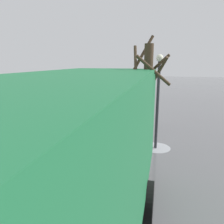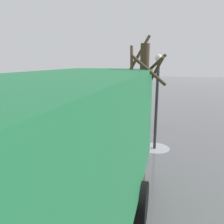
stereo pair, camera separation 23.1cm
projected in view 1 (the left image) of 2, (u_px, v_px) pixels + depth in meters
ground_plane at (111, 125)px, 12.57m from camera, size 90.00×90.00×0.00m
slush_patch_near_cluster at (156, 147)px, 9.24m from camera, size 1.21×1.21×0.01m
slush_patch_under_van at (98, 112)px, 15.69m from camera, size 2.35×2.35×0.01m
cargo_van_parked_right at (55, 104)px, 12.63m from camera, size 2.27×5.37×2.60m
box_truck_background at (60, 173)px, 3.25m from camera, size 2.77×8.28×3.38m
shopping_cart_vendor at (123, 119)px, 11.69m from camera, size 0.69×0.90×1.04m
hand_dolly_boxes at (108, 116)px, 12.22m from camera, size 0.77×0.85×1.32m
pedestrian_pink_side at (131, 98)px, 12.29m from camera, size 1.04×1.04×2.15m
pedestrian_black_side at (98, 101)px, 11.47m from camera, size 1.04×1.04×2.15m
pedestrian_white_side at (112, 97)px, 12.69m from camera, size 1.04×1.04×2.15m
pedestrian_far_side at (143, 100)px, 11.57m from camera, size 1.04×1.04×2.15m
bare_tree_near at (147, 112)px, 6.03m from camera, size 1.09×1.19×4.29m
street_lamp at (158, 93)px, 8.67m from camera, size 0.28×0.28×3.86m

